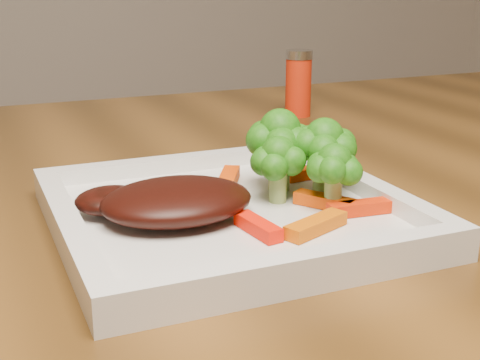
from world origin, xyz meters
name	(u,v)px	position (x,y,z in m)	size (l,w,h in m)	color
plate	(229,218)	(-0.11, -0.10, 0.76)	(0.27, 0.27, 0.01)	white
steak	(177,201)	(-0.15, -0.10, 0.78)	(0.12, 0.09, 0.03)	black
broccoli_0	(280,151)	(-0.05, -0.07, 0.80)	(0.07, 0.07, 0.07)	#1E6711
broccoli_1	(324,158)	(-0.02, -0.09, 0.79)	(0.06, 0.06, 0.06)	#137415
broccoli_2	(334,174)	(-0.03, -0.13, 0.79)	(0.05, 0.05, 0.06)	#257713
broccoli_3	(278,166)	(-0.06, -0.10, 0.79)	(0.05, 0.05, 0.06)	#1E6010
carrot_0	(316,225)	(-0.07, -0.17, 0.77)	(0.06, 0.02, 0.01)	#D55B03
carrot_1	(359,208)	(-0.02, -0.15, 0.77)	(0.05, 0.01, 0.01)	red
carrot_2	(258,227)	(-0.11, -0.16, 0.77)	(0.05, 0.01, 0.01)	#FD1704
carrot_3	(311,172)	(-0.01, -0.05, 0.77)	(0.05, 0.01, 0.01)	#D73C03
carrot_4	(229,179)	(-0.08, -0.04, 0.77)	(0.05, 0.01, 0.01)	#EA4203
carrot_5	(324,201)	(-0.04, -0.13, 0.77)	(0.05, 0.01, 0.01)	#EE4903
spice_shaker	(298,83)	(0.14, 0.26, 0.80)	(0.04, 0.04, 0.09)	red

